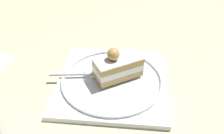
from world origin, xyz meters
TOP-DOWN VIEW (x-y plane):
  - ground_plane at (0.00, 0.00)m, footprint 2.40×2.40m
  - dessert_plate at (0.02, 0.02)m, footprint 0.25×0.25m
  - cake_slice at (0.03, 0.01)m, footprint 0.10×0.12m
  - fork at (0.02, 0.10)m, footprint 0.02×0.12m

SIDE VIEW (x-z plane):
  - ground_plane at x=0.00m, z-range 0.00..0.00m
  - dessert_plate at x=0.02m, z-range 0.00..0.02m
  - fork at x=0.02m, z-range 0.02..0.02m
  - cake_slice at x=0.03m, z-range 0.01..0.08m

